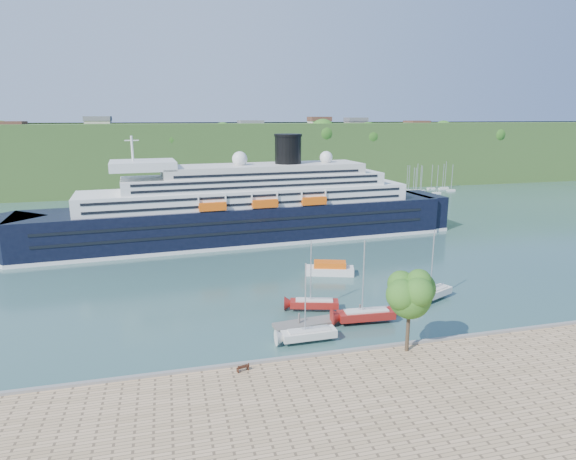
# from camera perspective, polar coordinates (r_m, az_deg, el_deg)

# --- Properties ---
(ground) EXTENTS (400.00, 400.00, 0.00)m
(ground) POSITION_cam_1_polar(r_m,az_deg,el_deg) (57.33, 10.68, -14.37)
(ground) COLOR #2A4A46
(ground) RESTS_ON ground
(far_hillside) EXTENTS (400.00, 50.00, 24.00)m
(far_hillside) POSITION_cam_1_polar(r_m,az_deg,el_deg) (192.61, -7.63, 8.89)
(far_hillside) COLOR #325622
(far_hillside) RESTS_ON ground
(quay_coping) EXTENTS (220.00, 0.50, 0.30)m
(quay_coping) POSITION_cam_1_polar(r_m,az_deg,el_deg) (56.64, 10.82, -13.43)
(quay_coping) COLOR slate
(quay_coping) RESTS_ON promenade
(cruise_ship) EXTENTS (102.58, 21.67, 22.86)m
(cruise_ship) POSITION_cam_1_polar(r_m,az_deg,el_deg) (103.50, -5.66, 4.91)
(cruise_ship) COLOR black
(cruise_ship) RESTS_ON ground
(park_bench) EXTENTS (1.46, 0.90, 0.87)m
(park_bench) POSITION_cam_1_polar(r_m,az_deg,el_deg) (51.32, -5.39, -15.88)
(park_bench) COLOR #4C2415
(park_bench) RESTS_ON promenade
(promenade_tree) EXTENTS (6.16, 6.16, 10.20)m
(promenade_tree) POSITION_cam_1_polar(r_m,az_deg,el_deg) (54.68, 14.17, -8.92)
(promenade_tree) COLOR #235D18
(promenade_tree) RESTS_ON promenade
(floating_pontoon) EXTENTS (20.04, 4.44, 0.44)m
(floating_pontoon) POSITION_cam_1_polar(r_m,az_deg,el_deg) (65.82, 6.79, -10.24)
(floating_pontoon) COLOR slate
(floating_pontoon) RESTS_ON ground
(sailboat_white_near) EXTENTS (7.35, 2.16, 9.45)m
(sailboat_white_near) POSITION_cam_1_polar(r_m,az_deg,el_deg) (57.55, 2.55, -8.84)
(sailboat_white_near) COLOR silver
(sailboat_white_near) RESTS_ON ground
(sailboat_red) EXTENTS (8.39, 2.78, 10.68)m
(sailboat_red) POSITION_cam_1_polar(r_m,az_deg,el_deg) (63.21, 9.39, -6.35)
(sailboat_red) COLOR maroon
(sailboat_red) RESTS_ON ground
(sailboat_white_far) EXTENTS (8.15, 5.38, 10.29)m
(sailboat_white_far) POSITION_cam_1_polar(r_m,az_deg,el_deg) (73.14, 16.94, -4.20)
(sailboat_white_far) COLOR silver
(sailboat_white_far) RESTS_ON ground
(tender_launch) EXTENTS (8.72, 5.24, 2.28)m
(tender_launch) POSITION_cam_1_polar(r_m,az_deg,el_deg) (82.88, 4.97, -4.50)
(tender_launch) COLOR #EA580D
(tender_launch) RESTS_ON ground
(sailboat_extra) EXTENTS (7.70, 4.01, 9.59)m
(sailboat_extra) POSITION_cam_1_polar(r_m,az_deg,el_deg) (66.58, 3.17, -5.66)
(sailboat_extra) COLOR maroon
(sailboat_extra) RESTS_ON ground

